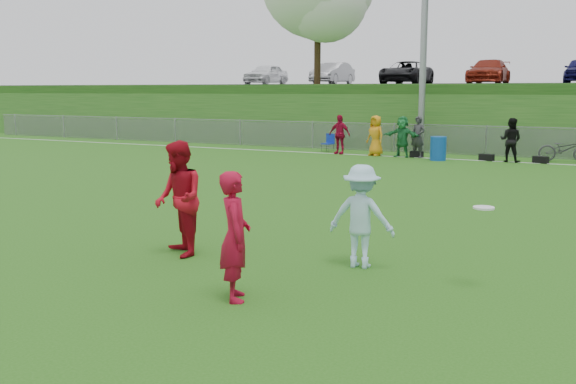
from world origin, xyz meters
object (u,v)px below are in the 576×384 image
Objects in this scene: player_red_center at (179,199)px; bicycle at (565,149)px; player_blue at (361,216)px; recycling_bin at (438,148)px; player_red_left at (235,236)px; frisbee at (484,208)px.

player_red_center reaches higher than bicycle.
player_blue is 16.14m from recycling_bin.
player_blue is at bearing -56.11° from player_red_left.
player_red_center is 16.63m from recycling_bin.
frisbee is at bearing -89.05° from player_red_left.
recycling_bin is 0.49× the size of bicycle.
player_red_center is at bearing -175.44° from frisbee.
frisbee reaches higher than bicycle.
player_blue is 1.94m from frisbee.
player_blue is 0.85× the size of bicycle.
player_red_left is 1.83× the size of recycling_bin.
player_red_left reaches higher than player_blue.
bicycle is (2.83, 19.80, -0.36)m from player_red_left.
player_red_center is 6.58× the size of frisbee.
player_red_left is 0.89× the size of player_red_center.
frisbee is 0.31× the size of recycling_bin.
bicycle is (4.85, 18.26, -0.47)m from player_red_center.
player_red_left is 2.55m from player_red_center.
player_red_center is 1.19× the size of player_blue.
player_red_left is at bearing -145.61° from frisbee.
frisbee is at bearing 170.97° from bicycle.
player_red_left is 2.42m from player_blue.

